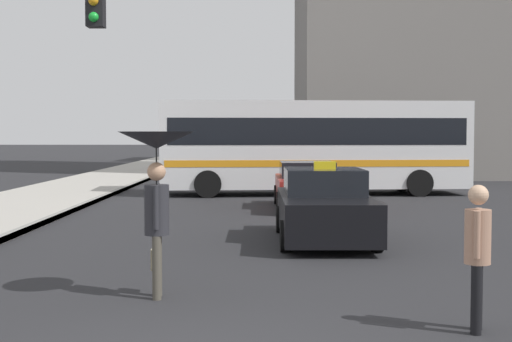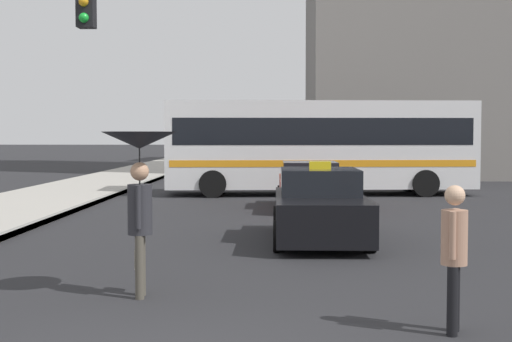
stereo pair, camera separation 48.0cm
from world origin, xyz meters
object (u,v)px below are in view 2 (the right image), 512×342
Objects in this scene: taxi at (320,208)px; sedan_red at (310,187)px; city_bus at (319,143)px; pedestrian_with_umbrella at (140,167)px; pedestrian_man at (454,247)px.

taxi reaches higher than sedan_red.
pedestrian_with_umbrella is at bearing 164.54° from city_bus.
pedestrian_man is at bearing 93.96° from sedan_red.
pedestrian_man is (3.78, -1.66, -0.80)m from pedestrian_with_umbrella.
city_bus is (0.59, 5.02, 1.24)m from sedan_red.
pedestrian_man is (0.92, -13.33, 0.31)m from sedan_red.
pedestrian_man reaches higher than sedan_red.
city_bus reaches higher than pedestrian_with_umbrella.
taxi is 2.62× the size of pedestrian_man.
city_bus reaches higher than sedan_red.
taxi is 6.54m from sedan_red.
pedestrian_man is (0.34, -18.35, -0.93)m from city_bus.
sedan_red is at bearing -18.62° from pedestrian_with_umbrella.
taxi is 11.64m from city_bus.
pedestrian_man is at bearing -118.52° from pedestrian_with_umbrella.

